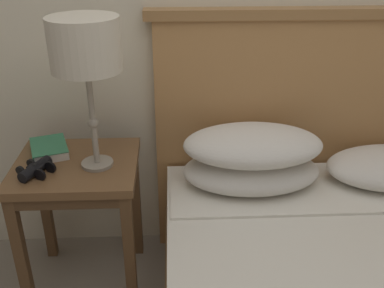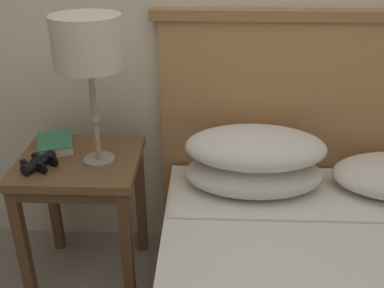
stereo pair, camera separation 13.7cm
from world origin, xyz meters
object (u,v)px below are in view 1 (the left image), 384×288
book_on_nightstand (49,149)px  table_lamp (85,48)px  nightstand (78,183)px  binoculars_pair (36,169)px

book_on_nightstand → table_lamp: bearing=-27.9°
nightstand → binoculars_pair: binoculars_pair is taller
nightstand → book_on_nightstand: bearing=143.8°
table_lamp → binoculars_pair: (-0.23, -0.06, -0.46)m
table_lamp → binoculars_pair: bearing=-164.9°
nightstand → table_lamp: table_lamp is taller
nightstand → binoculars_pair: bearing=-147.8°
binoculars_pair → book_on_nightstand: bearing=87.8°
nightstand → table_lamp: bearing=-14.0°
book_on_nightstand → binoculars_pair: binoculars_pair is taller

